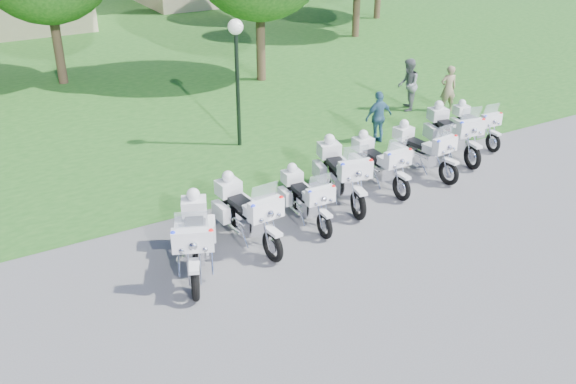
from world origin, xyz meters
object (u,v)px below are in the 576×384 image
motorcycle_6 (452,132)px  motorcycle_5 (422,149)px  lamp_post (236,51)px  bystander_b (408,85)px  motorcycle_4 (379,162)px  bystander_a (448,89)px  motorcycle_3 (341,172)px  motorcycle_7 (474,124)px  motorcycle_0 (195,237)px  motorcycle_2 (305,197)px  motorcycle_1 (246,212)px  bystander_c (379,117)px

motorcycle_6 → motorcycle_5: bearing=27.3°
lamp_post → bystander_b: (6.44, -0.03, -1.99)m
motorcycle_4 → lamp_post: lamp_post is taller
motorcycle_6 → bystander_a: (2.58, 2.96, 0.08)m
motorcycle_3 → motorcycle_4: bearing=-160.9°
motorcycle_7 → bystander_a: bearing=-111.5°
motorcycle_0 → bystander_b: bystander_b is taller
motorcycle_3 → motorcycle_5: (2.85, 0.24, -0.07)m
motorcycle_2 → motorcycle_4: size_ratio=0.93×
motorcycle_5 → bystander_b: (3.00, 4.22, 0.23)m
lamp_post → bystander_b: lamp_post is taller
motorcycle_0 → motorcycle_6: 8.97m
motorcycle_5 → motorcycle_7: bearing=-167.9°
motorcycle_1 → motorcycle_5: (5.80, 0.87, -0.05)m
motorcycle_0 → motorcycle_2: 3.10m
motorcycle_5 → bystander_c: (0.31, 2.35, 0.14)m
motorcycle_6 → lamp_post: lamp_post is taller
motorcycle_0 → lamp_post: lamp_post is taller
bystander_b → lamp_post: bearing=-51.4°
motorcycle_3 → motorcycle_6: size_ratio=1.02×
bystander_a → motorcycle_1: bearing=39.9°
motorcycle_5 → motorcycle_7: 2.99m
motorcycle_1 → motorcycle_7: (8.65, 1.76, -0.12)m
bystander_c → lamp_post: bearing=-26.3°
motorcycle_1 → motorcycle_3: size_ratio=0.98×
motorcycle_7 → motorcycle_0: bearing=17.6°
motorcycle_5 → bystander_a: 5.38m
motorcycle_1 → motorcycle_7: size_ratio=1.20×
motorcycle_5 → motorcycle_6: bearing=-167.8°
motorcycle_1 → motorcycle_6: 7.46m
motorcycle_3 → motorcycle_6: motorcycle_3 is taller
motorcycle_4 → bystander_b: size_ratio=1.32×
lamp_post → bystander_b: 6.74m
bystander_c → motorcycle_5: bearing=83.1°
motorcycle_2 → motorcycle_6: 5.88m
bystander_c → motorcycle_3: bearing=40.0°
bystander_c → motorcycle_2: bearing=35.1°
motorcycle_4 → bystander_a: bearing=-146.9°
motorcycle_0 → motorcycle_7: size_ratio=1.17×
motorcycle_3 → motorcycle_4: (1.31, 0.17, -0.07)m
motorcycle_4 → motorcycle_3: bearing=8.5°
motorcycle_0 → motorcycle_5: size_ratio=1.04×
motorcycle_3 → lamp_post: bearing=-70.5°
motorcycle_3 → motorcycle_4: 1.32m
lamp_post → motorcycle_2: bearing=-98.6°
bystander_a → motorcycle_6: bearing=65.2°
motorcycle_3 → bystander_b: bearing=-130.7°
motorcycle_5 → motorcycle_4: bearing=-2.4°
lamp_post → bystander_c: size_ratio=2.36×
motorcycle_1 → motorcycle_2: 1.60m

